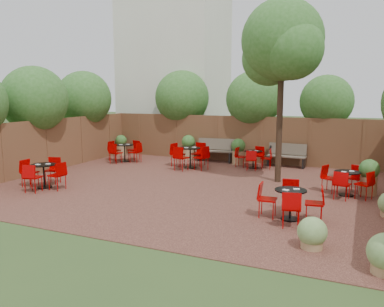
% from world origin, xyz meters
% --- Properties ---
extents(ground, '(80.00, 80.00, 0.00)m').
position_xyz_m(ground, '(0.00, 0.00, 0.00)').
color(ground, '#354F23').
rests_on(ground, ground).
extents(courtyard_paving, '(12.00, 10.00, 0.02)m').
position_xyz_m(courtyard_paving, '(0.00, 0.00, 0.01)').
color(courtyard_paving, '#3A1E17').
rests_on(courtyard_paving, ground).
extents(fence_back, '(12.00, 0.08, 2.00)m').
position_xyz_m(fence_back, '(0.00, 5.00, 1.00)').
color(fence_back, '#55371F').
rests_on(fence_back, ground).
extents(fence_left, '(0.08, 10.00, 2.00)m').
position_xyz_m(fence_left, '(-6.00, 0.00, 1.00)').
color(fence_left, '#55371F').
rests_on(fence_left, ground).
extents(neighbour_building, '(5.00, 4.00, 8.00)m').
position_xyz_m(neighbour_building, '(-4.50, 8.00, 4.00)').
color(neighbour_building, beige).
rests_on(neighbour_building, ground).
extents(overhang_foliage, '(15.64, 10.61, 2.55)m').
position_xyz_m(overhang_foliage, '(-2.00, 2.84, 2.72)').
color(overhang_foliage, '#2E611F').
rests_on(overhang_foliage, ground).
extents(courtyard_tree, '(2.78, 2.68, 5.98)m').
position_xyz_m(courtyard_tree, '(2.40, 1.76, 4.48)').
color(courtyard_tree, black).
rests_on(courtyard_tree, courtyard_paving).
extents(park_bench_left, '(1.66, 0.72, 0.99)m').
position_xyz_m(park_bench_left, '(-0.91, 4.63, 0.53)').
color(park_bench_left, brown).
rests_on(park_bench_left, courtyard_paving).
extents(park_bench_right, '(1.55, 0.57, 0.94)m').
position_xyz_m(park_bench_right, '(2.19, 4.63, 0.51)').
color(park_bench_right, brown).
rests_on(park_bench_right, courtyard_paving).
extents(bistro_tables, '(10.68, 7.42, 0.95)m').
position_xyz_m(bistro_tables, '(-0.40, 1.06, 0.46)').
color(bistro_tables, black).
rests_on(bistro_tables, courtyard_paving).
extents(planters, '(11.42, 4.18, 1.09)m').
position_xyz_m(planters, '(-0.34, 3.64, 0.59)').
color(planters, '#96744B').
rests_on(planters, courtyard_paving).
extents(low_shrubs, '(2.06, 4.02, 0.70)m').
position_xyz_m(low_shrubs, '(5.17, -3.18, 0.33)').
color(low_shrubs, '#96744B').
rests_on(low_shrubs, courtyard_paving).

